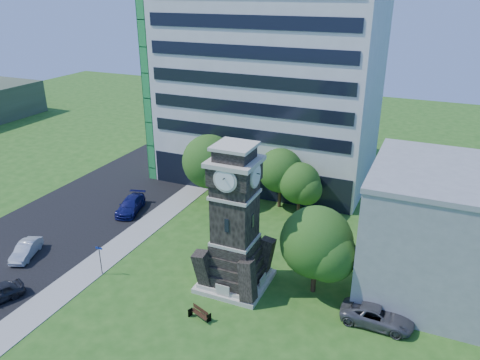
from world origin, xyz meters
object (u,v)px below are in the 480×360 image
at_px(car_street_north, 131,205).
at_px(car_street_mid, 26,250).
at_px(clock_tower, 235,227).
at_px(park_bench, 200,313).
at_px(car_east_lot, 377,316).
at_px(street_sign, 100,257).

bearing_deg(car_street_north, car_street_mid, -121.17).
distance_m(car_street_mid, car_street_north, 11.98).
xyz_separation_m(clock_tower, park_bench, (-0.58, -5.15, -4.82)).
bearing_deg(clock_tower, car_street_north, 154.59).
xyz_separation_m(car_street_mid, park_bench, (18.71, -1.24, -0.22)).
bearing_deg(car_street_mid, park_bench, -24.73).
bearing_deg(car_street_mid, clock_tower, -9.48).
height_order(car_street_north, park_bench, car_street_north).
distance_m(car_east_lot, street_sign, 22.91).
relative_size(park_bench, street_sign, 0.61).
distance_m(car_street_north, car_east_lot, 28.85).
bearing_deg(park_bench, car_street_north, 161.26).
relative_size(car_street_mid, park_bench, 2.46).
bearing_deg(car_street_north, car_east_lot, -31.92).
height_order(park_bench, street_sign, street_sign).
distance_m(clock_tower, street_sign, 12.13).
bearing_deg(street_sign, car_east_lot, 3.60).
bearing_deg(street_sign, park_bench, -13.04).
xyz_separation_m(car_east_lot, street_sign, (-22.70, -2.94, 0.99)).
xyz_separation_m(car_street_north, car_east_lot, (27.68, -8.12, -0.02)).
relative_size(car_east_lot, street_sign, 1.92).
bearing_deg(car_street_mid, car_street_north, 53.47).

